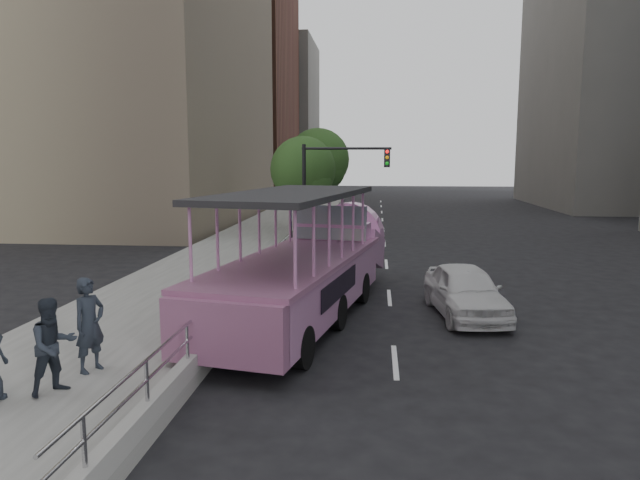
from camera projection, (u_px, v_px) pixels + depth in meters
ground at (354, 334)px, 14.93m from camera, size 160.00×160.00×0.00m
sidewalk at (234, 258)px, 25.32m from camera, size 5.50×80.00×0.30m
kerb_wall at (253, 295)px, 17.14m from camera, size 0.24×30.00×0.36m
guardrail at (253, 273)px, 17.04m from camera, size 0.07×22.00×0.71m
duck_boat at (309, 268)px, 16.63m from camera, size 4.72×11.39×3.68m
car at (465, 291)px, 16.53m from camera, size 2.30×4.56×1.49m
pedestrian_near at (90, 325)px, 11.38m from camera, size 0.70×0.83×1.92m
pedestrian_mid at (53, 346)px, 10.32m from camera, size 1.05×1.10×1.78m
parking_sign at (291, 229)px, 22.33m from camera, size 0.13×0.64×2.88m
traffic_signal at (329, 181)px, 26.91m from camera, size 4.20×0.32×5.20m
street_tree_near at (305, 172)px, 30.39m from camera, size 3.52×3.52×5.72m
street_tree_far at (320, 162)px, 36.21m from camera, size 3.97×3.97×6.45m
midrise_brick at (207, 80)px, 62.10m from camera, size 18.00×16.00×26.00m
midrise_stone_b at (256, 118)px, 78.10m from camera, size 16.00×14.00×20.00m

